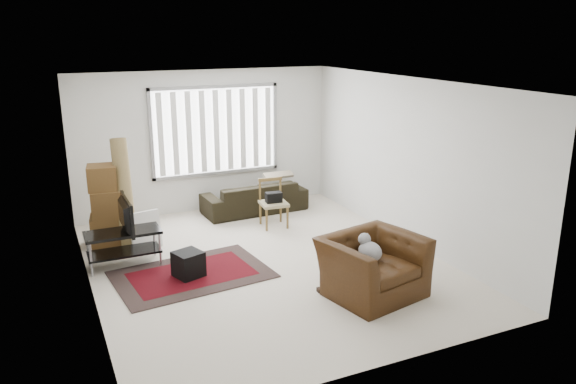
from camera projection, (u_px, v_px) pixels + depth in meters
name	position (u px, v px, depth m)	size (l,w,h in m)	color
room	(254.00, 143.00, 8.46)	(6.00, 6.02, 2.71)	beige
persian_rug	(192.00, 274.00, 8.10)	(2.28, 1.64, 0.02)	black
tv_stand	(123.00, 241.00, 8.32)	(1.09, 0.49, 0.55)	black
tv	(121.00, 215.00, 8.20)	(0.88, 0.11, 0.51)	black
subwoofer	(188.00, 264.00, 7.98)	(0.36, 0.36, 0.36)	black
moving_boxes	(107.00, 208.00, 9.09)	(0.61, 0.57, 1.33)	brown
white_flatpack	(146.00, 230.00, 9.00)	(0.48, 0.07, 0.62)	silver
rolled_rug	(124.00, 193.00, 9.01)	(0.26, 0.26, 1.76)	olive
sofa	(254.00, 192.00, 10.83)	(1.99, 0.86, 0.77)	black
side_chair	(273.00, 201.00, 9.99)	(0.50, 0.50, 0.86)	#837756
armchair	(373.00, 262.00, 7.39)	(1.43, 1.30, 0.91)	#351D0A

